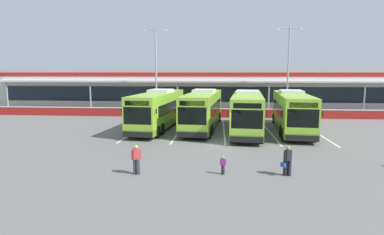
# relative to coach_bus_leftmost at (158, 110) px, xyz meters

# --- Properties ---
(ground_plane) EXTENTS (200.00, 200.00, 0.00)m
(ground_plane) POSITION_rel_coach_bus_leftmost_xyz_m (6.42, -6.44, -1.79)
(ground_plane) COLOR #605E5B
(terminal_building) EXTENTS (70.00, 13.00, 6.00)m
(terminal_building) POSITION_rel_coach_bus_leftmost_xyz_m (6.42, 20.46, 1.23)
(terminal_building) COLOR beige
(terminal_building) RESTS_ON ground
(red_barrier_wall) EXTENTS (60.00, 0.40, 1.10)m
(red_barrier_wall) POSITION_rel_coach_bus_leftmost_xyz_m (6.42, 8.06, -1.23)
(red_barrier_wall) COLOR maroon
(red_barrier_wall) RESTS_ON ground
(coach_bus_leftmost) EXTENTS (3.83, 12.33, 3.78)m
(coach_bus_leftmost) POSITION_rel_coach_bus_leftmost_xyz_m (0.00, 0.00, 0.00)
(coach_bus_leftmost) COLOR #8CC633
(coach_bus_leftmost) RESTS_ON ground
(coach_bus_left_centre) EXTENTS (3.83, 12.33, 3.78)m
(coach_bus_left_centre) POSITION_rel_coach_bus_leftmost_xyz_m (4.35, 0.23, 0.00)
(coach_bus_left_centre) COLOR #8CC633
(coach_bus_left_centre) RESTS_ON ground
(coach_bus_centre) EXTENTS (3.83, 12.33, 3.78)m
(coach_bus_centre) POSITION_rel_coach_bus_leftmost_xyz_m (8.51, -1.19, 0.00)
(coach_bus_centre) COLOR #8CC633
(coach_bus_centre) RESTS_ON ground
(coach_bus_right_centre) EXTENTS (3.83, 12.33, 3.78)m
(coach_bus_right_centre) POSITION_rel_coach_bus_leftmost_xyz_m (12.73, -0.38, 0.00)
(coach_bus_right_centre) COLOR #8CC633
(coach_bus_right_centre) RESTS_ON ground
(bay_stripe_far_west) EXTENTS (0.14, 13.00, 0.01)m
(bay_stripe_far_west) POSITION_rel_coach_bus_leftmost_xyz_m (-1.98, -0.44, -1.78)
(bay_stripe_far_west) COLOR silver
(bay_stripe_far_west) RESTS_ON ground
(bay_stripe_west) EXTENTS (0.14, 13.00, 0.01)m
(bay_stripe_west) POSITION_rel_coach_bus_leftmost_xyz_m (2.22, -0.44, -1.78)
(bay_stripe_west) COLOR silver
(bay_stripe_west) RESTS_ON ground
(bay_stripe_mid_west) EXTENTS (0.14, 13.00, 0.01)m
(bay_stripe_mid_west) POSITION_rel_coach_bus_leftmost_xyz_m (6.42, -0.44, -1.78)
(bay_stripe_mid_west) COLOR silver
(bay_stripe_mid_west) RESTS_ON ground
(bay_stripe_centre) EXTENTS (0.14, 13.00, 0.01)m
(bay_stripe_centre) POSITION_rel_coach_bus_leftmost_xyz_m (10.62, -0.44, -1.78)
(bay_stripe_centre) COLOR silver
(bay_stripe_centre) RESTS_ON ground
(bay_stripe_mid_east) EXTENTS (0.14, 13.00, 0.01)m
(bay_stripe_mid_east) POSITION_rel_coach_bus_leftmost_xyz_m (14.82, -0.44, -1.78)
(bay_stripe_mid_east) COLOR silver
(bay_stripe_mid_east) RESTS_ON ground
(pedestrian_with_handbag) EXTENTS (0.63, 0.49, 1.62)m
(pedestrian_with_handbag) POSITION_rel_coach_bus_leftmost_xyz_m (9.54, -13.71, -0.93)
(pedestrian_with_handbag) COLOR black
(pedestrian_with_handbag) RESTS_ON ground
(pedestrian_child) EXTENTS (0.33, 0.21, 1.00)m
(pedestrian_child) POSITION_rel_coach_bus_leftmost_xyz_m (6.15, -13.76, -1.24)
(pedestrian_child) COLOR #33333D
(pedestrian_child) RESTS_ON ground
(pedestrian_near_bin) EXTENTS (0.52, 0.35, 1.62)m
(pedestrian_near_bin) POSITION_rel_coach_bus_leftmost_xyz_m (1.47, -14.13, -0.91)
(pedestrian_near_bin) COLOR #33333D
(pedestrian_near_bin) RESTS_ON ground
(lamp_post_west) EXTENTS (3.24, 0.28, 11.00)m
(lamp_post_west) POSITION_rel_coach_bus_leftmost_xyz_m (-2.29, 10.73, 4.50)
(lamp_post_west) COLOR #9E9EA3
(lamp_post_west) RESTS_ON ground
(lamp_post_centre) EXTENTS (3.24, 0.28, 11.00)m
(lamp_post_centre) POSITION_rel_coach_bus_leftmost_xyz_m (14.56, 10.58, 4.50)
(lamp_post_centre) COLOR #9E9EA3
(lamp_post_centre) RESTS_ON ground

